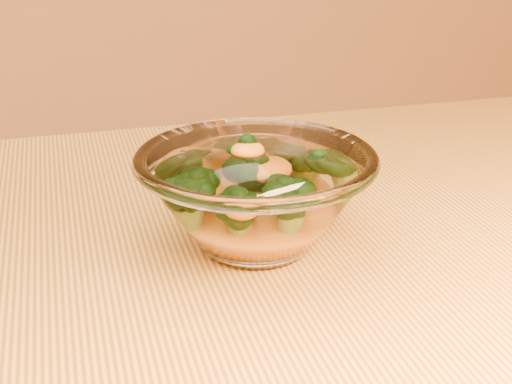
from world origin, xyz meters
TOP-DOWN VIEW (x-y plane):
  - glass_bowl at (0.10, 0.07)m, footprint 0.19×0.19m
  - cheese_sauce at (0.10, 0.07)m, footprint 0.10×0.10m
  - broccoli_heap at (0.10, 0.08)m, footprint 0.13×0.12m

SIDE VIEW (x-z plane):
  - cheese_sauce at x=0.10m, z-range 0.76..0.79m
  - glass_bowl at x=0.10m, z-range 0.75..0.83m
  - broccoli_heap at x=0.10m, z-range 0.77..0.83m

